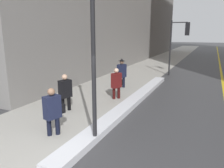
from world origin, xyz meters
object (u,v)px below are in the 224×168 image
at_px(pedestrian_trailing, 65,91).
at_px(pedestrian_with_shoulder_bag, 53,110).
at_px(traffic_light_near, 181,36).
at_px(pedestrian_nearside, 117,82).
at_px(pedestrian_in_fedora, 122,72).
at_px(lamp_post, 93,22).

bearing_deg(pedestrian_trailing, pedestrian_with_shoulder_bag, 43.14).
xyz_separation_m(traffic_light_near, pedestrian_nearside, (-1.81, -7.26, -2.06)).
height_order(pedestrian_trailing, pedestrian_in_fedora, pedestrian_in_fedora).
xyz_separation_m(lamp_post, pedestrian_with_shoulder_bag, (-1.38, -0.11, -2.53)).
relative_size(lamp_post, pedestrian_trailing, 3.80).
bearing_deg(traffic_light_near, pedestrian_nearside, -106.45).
bearing_deg(pedestrian_nearside, pedestrian_trailing, -10.30).
bearing_deg(pedestrian_with_shoulder_bag, pedestrian_nearside, -166.39).
relative_size(pedestrian_trailing, pedestrian_nearside, 1.01).
distance_m(pedestrian_with_shoulder_bag, pedestrian_in_fedora, 6.49).
xyz_separation_m(pedestrian_with_shoulder_bag, pedestrian_trailing, (-0.99, 1.96, 0.01)).
distance_m(traffic_light_near, pedestrian_in_fedora, 6.00).
distance_m(traffic_light_near, pedestrian_with_shoulder_bag, 11.96).
xyz_separation_m(traffic_light_near, pedestrian_in_fedora, (-2.42, -5.14, -1.95)).
bearing_deg(pedestrian_with_shoulder_bag, pedestrian_trailing, -136.86).
distance_m(lamp_post, pedestrian_in_fedora, 7.04).
distance_m(lamp_post, pedestrian_nearside, 5.08).
relative_size(lamp_post, traffic_light_near, 1.44).
bearing_deg(pedestrian_in_fedora, pedestrian_trailing, 8.94).
height_order(traffic_light_near, pedestrian_nearside, traffic_light_near).
bearing_deg(traffic_light_near, pedestrian_trailing, -109.78).
bearing_deg(pedestrian_nearside, traffic_light_near, -177.61).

